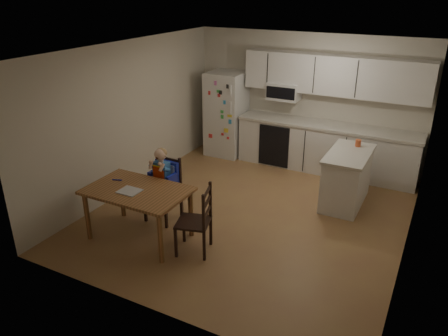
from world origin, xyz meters
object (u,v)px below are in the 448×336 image
at_px(dining_table, 138,196).
at_px(chair_booster, 164,177).
at_px(chair_side, 200,216).
at_px(red_cup, 358,143).
at_px(refrigerator, 226,114).
at_px(kitchen_island, 347,178).

distance_m(dining_table, chair_booster, 0.62).
xyz_separation_m(dining_table, chair_booster, (0.00, 0.62, 0.05)).
relative_size(chair_booster, chair_side, 1.20).
relative_size(red_cup, chair_side, 0.12).
xyz_separation_m(refrigerator, dining_table, (0.44, -3.50, -0.21)).
bearing_deg(kitchen_island, chair_side, -120.68).
xyz_separation_m(kitchen_island, chair_side, (-1.37, -2.30, 0.09)).
xyz_separation_m(dining_table, chair_side, (0.94, 0.08, -0.11)).
bearing_deg(kitchen_island, chair_booster, -142.62).
height_order(refrigerator, red_cup, refrigerator).
bearing_deg(red_cup, chair_booster, -138.12).
bearing_deg(red_cup, chair_side, -118.10).
bearing_deg(kitchen_island, refrigerator, 157.86).
xyz_separation_m(chair_booster, chair_side, (0.94, -0.54, -0.15)).
bearing_deg(refrigerator, dining_table, -82.77).
bearing_deg(refrigerator, red_cup, -15.32).
distance_m(refrigerator, dining_table, 3.53).
distance_m(refrigerator, red_cup, 2.91).
xyz_separation_m(kitchen_island, dining_table, (-2.31, -2.38, 0.20)).
distance_m(kitchen_island, red_cup, 0.61).
distance_m(red_cup, chair_side, 3.03).
bearing_deg(kitchen_island, red_cup, 81.74).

